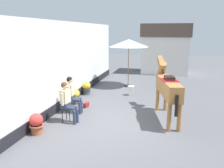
{
  "coord_description": "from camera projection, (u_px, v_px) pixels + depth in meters",
  "views": [
    {
      "loc": [
        1.6,
        -7.12,
        3.03
      ],
      "look_at": [
        -0.4,
        1.2,
        1.05
      ],
      "focal_mm": 37.09,
      "sensor_mm": 36.0,
      "label": 1
    }
  ],
  "objects": [
    {
      "name": "ground_plane",
      "position": [
        130.0,
        98.0,
        10.64
      ],
      "size": [
        40.0,
        40.0,
        0.0
      ],
      "primitive_type": "plane",
      "color": "#56565B"
    },
    {
      "name": "pub_facade_wall",
      "position": [
        63.0,
        68.0,
        9.45
      ],
      "size": [
        0.34,
        14.0,
        3.4
      ],
      "color": "white",
      "rests_on": "ground_plane"
    },
    {
      "name": "distant_cottage",
      "position": [
        165.0,
        48.0,
        16.74
      ],
      "size": [
        3.4,
        2.6,
        3.5
      ],
      "color": "silver",
      "rests_on": "ground_plane"
    },
    {
      "name": "seated_visitor_near",
      "position": [
        67.0,
        100.0,
        7.69
      ],
      "size": [
        0.61,
        0.48,
        1.39
      ],
      "color": "black",
      "rests_on": "ground_plane"
    },
    {
      "name": "seated_visitor_far",
      "position": [
        72.0,
        93.0,
        8.58
      ],
      "size": [
        0.61,
        0.49,
        1.39
      ],
      "color": "gold",
      "rests_on": "ground_plane"
    },
    {
      "name": "saddled_horse_center",
      "position": [
        167.0,
        86.0,
        7.95
      ],
      "size": [
        0.96,
        2.95,
        2.06
      ],
      "color": "#9E6B38",
      "rests_on": "ground_plane"
    },
    {
      "name": "flower_planter_nearest",
      "position": [
        36.0,
        123.0,
        6.9
      ],
      "size": [
        0.43,
        0.43,
        0.64
      ],
      "color": "#A85638",
      "rests_on": "ground_plane"
    },
    {
      "name": "flower_planter_inner_far",
      "position": [
        75.0,
        96.0,
        9.76
      ],
      "size": [
        0.43,
        0.43,
        0.64
      ],
      "color": "#4C4C51",
      "rests_on": "ground_plane"
    },
    {
      "name": "flower_planter_farthest",
      "position": [
        86.0,
        88.0,
        11.2
      ],
      "size": [
        0.43,
        0.43,
        0.64
      ],
      "color": "#4C4C51",
      "rests_on": "ground_plane"
    },
    {
      "name": "cafe_parasol",
      "position": [
        129.0,
        43.0,
        12.36
      ],
      "size": [
        2.1,
        2.1,
        2.58
      ],
      "color": "black",
      "rests_on": "ground_plane"
    },
    {
      "name": "spare_stool_white",
      "position": [
        131.0,
        87.0,
        11.01
      ],
      "size": [
        0.32,
        0.32,
        0.46
      ],
      "color": "white",
      "rests_on": "ground_plane"
    },
    {
      "name": "satchel_bag",
      "position": [
        86.0,
        105.0,
        9.34
      ],
      "size": [
        0.17,
        0.3,
        0.2
      ],
      "primitive_type": "cube",
      "rotation": [
        0.0,
        0.0,
        1.38
      ],
      "color": "maroon",
      "rests_on": "ground_plane"
    }
  ]
}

